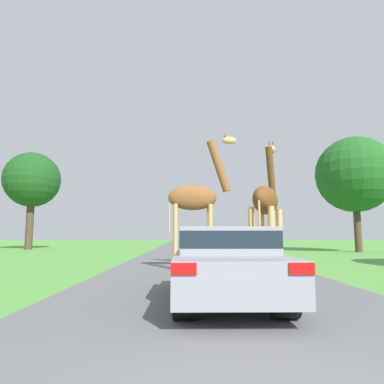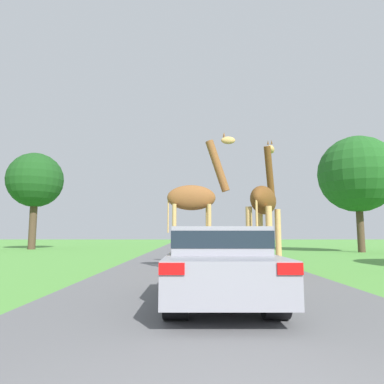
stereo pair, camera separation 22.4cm
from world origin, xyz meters
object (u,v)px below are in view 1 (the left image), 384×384
Objects in this scene: giraffe_companion at (266,206)px; car_queue_left at (208,242)px; tree_left_edge at (355,175)px; tree_centre_back at (32,180)px; car_queue_right at (220,245)px; car_lead_maroon at (225,262)px; giraffe_near_road at (197,199)px.

car_queue_left is at bearing 117.90° from giraffe_companion.
tree_centre_back is (-25.95, 4.68, 0.26)m from tree_left_edge.
tree_centre_back is at bearing 144.04° from car_queue_right.
car_queue_left is 0.53× the size of tree_centre_back.
car_lead_maroon is 22.12m from tree_left_edge.
giraffe_near_road is at bearing -104.70° from car_queue_right.
giraffe_near_road is 1.24× the size of car_lead_maroon.
car_queue_left is 16.33m from tree_centre_back.
car_lead_maroon is 27.38m from tree_centre_back.
car_lead_maroon is at bearing -92.54° from car_queue_left.
giraffe_near_road is 13.44m from car_queue_left.
giraffe_near_road is at bearing 93.50° from car_lead_maroon.
car_lead_maroon is at bearing -95.06° from car_queue_right.
car_queue_left is at bearing 171.42° from giraffe_near_road.
giraffe_companion is at bearing -125.63° from tree_left_edge.
giraffe_companion reaches higher than car_queue_right.
car_queue_left is at bearing 87.46° from car_lead_maroon.
giraffe_near_road is 1.18× the size of car_queue_left.
giraffe_near_road is at bearing 163.55° from giraffe_companion.
giraffe_near_road is 5.93m from car_queue_right.
car_lead_maroon is (-1.85, -4.37, -1.46)m from giraffe_companion.
giraffe_near_road is at bearing -49.96° from tree_centre_back.
tree_left_edge is (10.66, 6.41, 4.97)m from car_queue_right.
giraffe_near_road is at bearing -95.39° from car_queue_left.
car_queue_right is 0.48× the size of tree_centre_back.
giraffe_companion is 4.97m from car_lead_maroon.
giraffe_companion reaches higher than car_lead_maroon.
tree_centre_back is (-16.10, 18.42, 3.71)m from giraffe_companion.
giraffe_near_road is 2.97m from giraffe_companion.
giraffe_near_road is 0.62× the size of tree_left_edge.
giraffe_near_road reaches higher than car_lead_maroon.
tree_left_edge is (10.83, -1.41, 4.96)m from car_queue_left.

